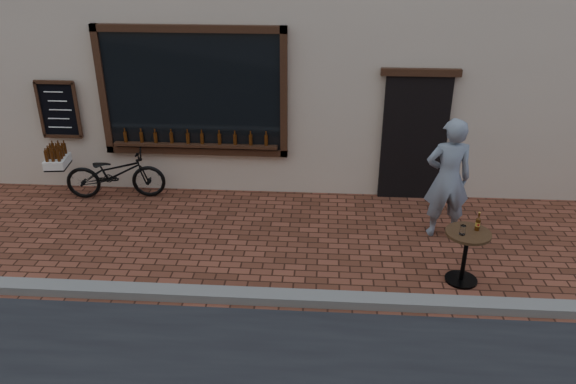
{
  "coord_description": "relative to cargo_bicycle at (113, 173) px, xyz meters",
  "views": [
    {
      "loc": [
        0.37,
        -5.75,
        4.43
      ],
      "look_at": [
        -0.12,
        1.2,
        1.1
      ],
      "focal_mm": 35.0,
      "sensor_mm": 36.0,
      "label": 1
    }
  ],
  "objects": [
    {
      "name": "ground",
      "position": [
        3.34,
        -3.09,
        -0.47
      ],
      "size": [
        90.0,
        90.0,
        0.0
      ],
      "primitive_type": "plane",
      "color": "#51281A",
      "rests_on": "ground"
    },
    {
      "name": "kerb",
      "position": [
        3.34,
        -2.89,
        -0.41
      ],
      "size": [
        90.0,
        0.25,
        0.12
      ],
      "primitive_type": "cube",
      "color": "slate",
      "rests_on": "ground"
    },
    {
      "name": "cargo_bicycle",
      "position": [
        0.0,
        0.0,
        0.0
      ],
      "size": [
        2.05,
        0.82,
        0.97
      ],
      "rotation": [
        0.0,
        0.0,
        1.7
      ],
      "color": "black",
      "rests_on": "ground"
    },
    {
      "name": "bistro_table",
      "position": [
        5.65,
        -2.25,
        0.08
      ],
      "size": [
        0.6,
        0.6,
        1.03
      ],
      "color": "black",
      "rests_on": "ground"
    },
    {
      "name": "pedestrian",
      "position": [
        5.59,
        -0.96,
        0.49
      ],
      "size": [
        0.73,
        0.5,
        1.91
      ],
      "primitive_type": "imported",
      "rotation": [
        0.0,
        0.0,
        3.21
      ],
      "color": "gray",
      "rests_on": "ground"
    }
  ]
}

